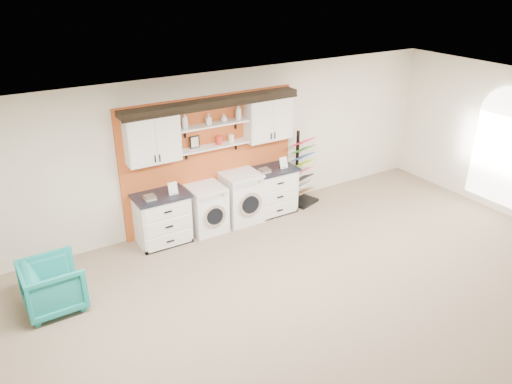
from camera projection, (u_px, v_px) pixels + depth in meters
floor at (349, 339)px, 6.56m from camera, size 10.00×10.00×0.00m
ceiling at (369, 136)px, 5.39m from camera, size 10.00×10.00×0.00m
wall_back at (209, 150)px, 9.08m from camera, size 10.00×0.00×10.00m
accent_panel at (211, 161)px, 9.13m from camera, size 3.40×0.07×2.40m
upper_cabinet_left at (152, 138)px, 8.18m from camera, size 0.90×0.35×0.84m
upper_cabinet_right at (268, 118)px, 9.25m from camera, size 0.90×0.35×0.84m
shelf_lower at (214, 146)px, 8.87m from camera, size 1.32×0.28×0.03m
shelf_upper at (213, 124)px, 8.70m from camera, size 1.32×0.28×0.03m
crown_molding at (212, 102)px, 8.54m from camera, size 3.30×0.41×0.13m
window_arched at (501, 143)px, 9.47m from camera, size 0.06×1.10×2.25m
picture_frame at (195, 142)px, 8.69m from camera, size 0.18×0.02×0.22m
canister_red at (219, 140)px, 8.88m from camera, size 0.11×0.11×0.16m
canister_cream at (231, 138)px, 9.00m from camera, size 0.10×0.10×0.14m
base_cabinet_left at (162, 218)px, 8.66m from camera, size 0.93×0.66×0.92m
base_cabinet_right at (271, 190)px, 9.73m from camera, size 0.94×0.66×0.92m
washer at (206, 208)px, 9.07m from camera, size 0.62×0.71×0.87m
dryer at (241, 197)px, 9.39m from camera, size 0.69×0.71×0.96m
sample_rack at (302, 180)px, 10.09m from camera, size 0.67×0.61×1.51m
armchair at (53, 285)px, 7.02m from camera, size 0.82×0.80×0.73m
soap_bottle_a at (185, 120)px, 8.39m from camera, size 0.14×0.14×0.28m
soap_bottle_b at (208, 119)px, 8.61m from camera, size 0.09×0.09×0.19m
soap_bottle_c at (224, 118)px, 8.76m from camera, size 0.15×0.15×0.15m
soap_bottle_d at (238, 112)px, 8.87m from camera, size 0.15×0.15×0.29m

